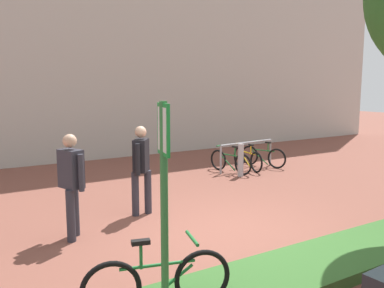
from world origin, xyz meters
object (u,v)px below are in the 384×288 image
parking_sign_post (164,181)px  bike_rack_cluster (247,158)px  bike_at_sign (158,282)px  person_suited_dark (141,165)px  bollard_steel (241,160)px  person_suited_navy (71,180)px

parking_sign_post → bike_rack_cluster: 8.16m
parking_sign_post → bike_at_sign: 1.20m
parking_sign_post → person_suited_dark: parking_sign_post is taller
person_suited_dark → bike_rack_cluster: bearing=26.8°
bike_rack_cluster → bollard_steel: (-0.73, -0.62, 0.10)m
bike_rack_cluster → person_suited_navy: (-5.90, -2.79, 0.63)m
bike_at_sign → bike_rack_cluster: 7.91m
parking_sign_post → person_suited_navy: size_ratio=1.36×
parking_sign_post → person_suited_dark: bearing=69.2°
bollard_steel → person_suited_navy: (-5.16, -2.18, 0.53)m
bollard_steel → parking_sign_post: bearing=-134.6°
person_suited_dark → parking_sign_post: bearing=-110.8°
bike_at_sign → person_suited_navy: bearing=94.1°
bike_at_sign → bike_rack_cluster: (5.70, 5.48, -0.00)m
parking_sign_post → bollard_steel: bearing=45.4°
bike_rack_cluster → bollard_steel: bearing=-139.9°
bike_at_sign → bike_rack_cluster: size_ratio=0.78×
bike_at_sign → person_suited_dark: person_suited_dark is taller
bollard_steel → person_suited_dark: 4.06m
bike_rack_cluster → person_suited_navy: bearing=-154.6°
parking_sign_post → person_suited_navy: 2.95m
bike_at_sign → parking_sign_post: bearing=-97.6°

